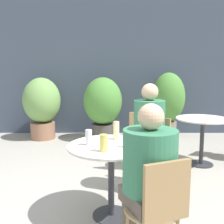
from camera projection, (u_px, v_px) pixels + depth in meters
ground_plane at (105, 214)px, 2.58m from camera, size 20.00×20.00×0.00m
storefront_wall at (110, 67)px, 5.80m from camera, size 10.00×0.06×3.00m
cafe_table_near at (112, 159)px, 2.46m from camera, size 0.82×0.82×0.71m
cafe_table_far at (203, 128)px, 3.87m from camera, size 0.78×0.78×0.71m
bistro_chair_0 at (159, 206)px, 1.71m from camera, size 0.41×0.43×0.85m
bistro_chair_1 at (155, 145)px, 3.12m from camera, size 0.44×0.44×0.85m
bistro_chair_3 at (140, 134)px, 3.69m from camera, size 0.39×0.41×0.85m
seated_person_0 at (149, 172)px, 1.81m from camera, size 0.43×0.45×1.18m
seated_person_1 at (149, 129)px, 2.97m from camera, size 0.44×0.45×1.26m
beer_glass_0 at (117, 130)px, 2.63m from camera, size 0.06×0.06×0.18m
beer_glass_1 at (89, 137)px, 2.43m from camera, size 0.06×0.06×0.15m
beer_glass_2 at (105, 143)px, 2.23m from camera, size 0.07×0.07×0.15m
beer_glass_3 at (133, 137)px, 2.34m from camera, size 0.06×0.06×0.19m
potted_plant_0 at (43, 104)px, 5.40m from camera, size 0.76×0.76×1.27m
potted_plant_1 at (103, 104)px, 5.30m from camera, size 0.78×0.78×1.28m
potted_plant_2 at (169, 101)px, 5.32m from camera, size 0.67×0.67×1.37m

